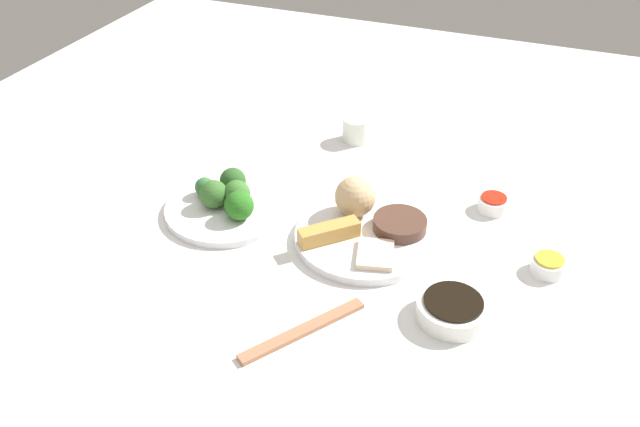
% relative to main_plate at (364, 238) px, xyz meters
% --- Properties ---
extents(tabletop, '(2.20, 2.20, 0.02)m').
position_rel_main_plate_xyz_m(tabletop, '(0.01, -0.00, -0.02)').
color(tabletop, white).
rests_on(tabletop, ground).
extents(main_plate, '(0.25, 0.25, 0.02)m').
position_rel_main_plate_xyz_m(main_plate, '(0.00, 0.00, 0.00)').
color(main_plate, white).
rests_on(main_plate, tabletop).
extents(rice_scoop, '(0.08, 0.08, 0.08)m').
position_rel_main_plate_xyz_m(rice_scoop, '(0.04, -0.05, 0.05)').
color(rice_scoop, tan).
rests_on(rice_scoop, main_plate).
extents(spring_roll, '(0.10, 0.10, 0.03)m').
position_rel_main_plate_xyz_m(spring_roll, '(0.05, 0.04, 0.02)').
color(spring_roll, gold).
rests_on(spring_roll, main_plate).
extents(crab_rangoon_wonton, '(0.08, 0.09, 0.01)m').
position_rel_main_plate_xyz_m(crab_rangoon_wonton, '(-0.04, 0.05, 0.01)').
color(crab_rangoon_wonton, beige).
rests_on(crab_rangoon_wonton, main_plate).
extents(stir_fry_heap, '(0.10, 0.10, 0.02)m').
position_rel_main_plate_xyz_m(stir_fry_heap, '(-0.05, -0.04, 0.02)').
color(stir_fry_heap, '#503428').
rests_on(stir_fry_heap, main_plate).
extents(broccoli_plate, '(0.24, 0.24, 0.01)m').
position_rel_main_plate_xyz_m(broccoli_plate, '(0.27, 0.01, -0.00)').
color(broccoli_plate, white).
rests_on(broccoli_plate, tabletop).
extents(broccoli_floret_0, '(0.05, 0.05, 0.05)m').
position_rel_main_plate_xyz_m(broccoli_floret_0, '(0.28, -0.04, 0.03)').
color(broccoli_floret_0, '#2C5824').
rests_on(broccoli_floret_0, broccoli_plate).
extents(broccoli_floret_1, '(0.05, 0.05, 0.05)m').
position_rel_main_plate_xyz_m(broccoli_floret_1, '(0.23, 0.03, 0.03)').
color(broccoli_floret_1, '#286D1D').
rests_on(broccoli_floret_1, broccoli_plate).
extents(broccoli_floret_2, '(0.04, 0.04, 0.04)m').
position_rel_main_plate_xyz_m(broccoli_floret_2, '(0.33, -0.01, 0.02)').
color(broccoli_floret_2, '#346B36').
rests_on(broccoli_floret_2, broccoli_plate).
extents(broccoli_floret_3, '(0.05, 0.05, 0.05)m').
position_rel_main_plate_xyz_m(broccoli_floret_3, '(0.29, 0.02, 0.03)').
color(broccoli_floret_3, '#37692A').
rests_on(broccoli_floret_3, broccoli_plate).
extents(broccoli_floret_4, '(0.05, 0.05, 0.05)m').
position_rel_main_plate_xyz_m(broccoli_floret_4, '(0.25, 0.00, 0.03)').
color(broccoli_floret_4, '#3A712C').
rests_on(broccoli_floret_4, broccoli_plate).
extents(soy_sauce_bowl, '(0.11, 0.11, 0.03)m').
position_rel_main_plate_xyz_m(soy_sauce_bowl, '(-0.19, 0.13, 0.01)').
color(soy_sauce_bowl, white).
rests_on(soy_sauce_bowl, tabletop).
extents(soy_sauce_bowl_liquid, '(0.09, 0.09, 0.00)m').
position_rel_main_plate_xyz_m(soy_sauce_bowl_liquid, '(-0.19, 0.13, 0.03)').
color(soy_sauce_bowl_liquid, black).
rests_on(soy_sauce_bowl_liquid, soy_sauce_bowl).
extents(sauce_ramekin_sweet_and_sour, '(0.06, 0.06, 0.03)m').
position_rel_main_plate_xyz_m(sauce_ramekin_sweet_and_sour, '(-0.20, -0.18, 0.01)').
color(sauce_ramekin_sweet_and_sour, white).
rests_on(sauce_ramekin_sweet_and_sour, tabletop).
extents(sauce_ramekin_sweet_and_sour_liquid, '(0.05, 0.05, 0.00)m').
position_rel_main_plate_xyz_m(sauce_ramekin_sweet_and_sour_liquid, '(-0.20, -0.18, 0.02)').
color(sauce_ramekin_sweet_and_sour_liquid, red).
rests_on(sauce_ramekin_sweet_and_sour_liquid, sauce_ramekin_sweet_and_sour).
extents(sauce_ramekin_hot_mustard, '(0.06, 0.06, 0.03)m').
position_rel_main_plate_xyz_m(sauce_ramekin_hot_mustard, '(-0.31, -0.03, 0.01)').
color(sauce_ramekin_hot_mustard, white).
rests_on(sauce_ramekin_hot_mustard, tabletop).
extents(sauce_ramekin_hot_mustard_liquid, '(0.05, 0.05, 0.00)m').
position_rel_main_plate_xyz_m(sauce_ramekin_hot_mustard_liquid, '(-0.31, -0.03, 0.02)').
color(sauce_ramekin_hot_mustard_liquid, gold).
rests_on(sauce_ramekin_hot_mustard_liquid, sauce_ramekin_hot_mustard).
extents(teacup, '(0.06, 0.06, 0.05)m').
position_rel_main_plate_xyz_m(teacup, '(0.14, -0.35, 0.02)').
color(teacup, white).
rests_on(teacup, tabletop).
extents(chopsticks_pair, '(0.14, 0.19, 0.01)m').
position_rel_main_plate_xyz_m(chopsticks_pair, '(0.02, 0.25, -0.00)').
color(chopsticks_pair, '#AD714F').
rests_on(chopsticks_pair, tabletop).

